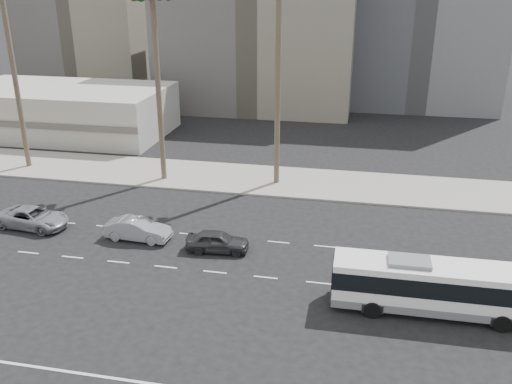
% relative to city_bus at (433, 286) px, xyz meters
% --- Properties ---
extents(ground, '(700.00, 700.00, 0.00)m').
position_rel_city_bus_xyz_m(ground, '(-5.85, 1.62, -1.52)').
color(ground, black).
rests_on(ground, ground).
extents(sidewalk_north, '(120.00, 7.00, 0.15)m').
position_rel_city_bus_xyz_m(sidewalk_north, '(-5.85, 17.12, -1.44)').
color(sidewalk_north, gray).
rests_on(sidewalk_north, ground).
extents(commercial_low, '(22.00, 12.16, 5.00)m').
position_rel_city_bus_xyz_m(commercial_low, '(-35.85, 27.61, 0.98)').
color(commercial_low, '#ABA9A0').
rests_on(commercial_low, ground).
extents(midrise_beige_west, '(24.00, 18.00, 18.00)m').
position_rel_city_bus_xyz_m(midrise_beige_west, '(-17.85, 46.62, 7.48)').
color(midrise_beige_west, '#5E5A56').
rests_on(midrise_beige_west, ground).
extents(midrise_gray_center, '(20.00, 20.00, 26.00)m').
position_rel_city_bus_xyz_m(midrise_gray_center, '(2.15, 53.62, 11.48)').
color(midrise_gray_center, '#4E5056').
rests_on(midrise_gray_center, ground).
extents(midrise_beige_far, '(18.00, 16.00, 15.00)m').
position_rel_city_bus_xyz_m(midrise_beige_far, '(-43.85, 51.62, 5.98)').
color(midrise_beige_far, '#5E5A56').
rests_on(midrise_beige_far, ground).
extents(city_bus, '(10.07, 2.46, 2.88)m').
position_rel_city_bus_xyz_m(city_bus, '(0.00, 0.00, 0.00)').
color(city_bus, white).
rests_on(city_bus, ground).
extents(car_a, '(1.93, 4.06, 1.34)m').
position_rel_city_bus_xyz_m(car_a, '(-12.39, 4.22, -0.85)').
color(car_a, '#313235').
rests_on(car_a, ground).
extents(car_b, '(1.70, 4.37, 1.42)m').
position_rel_city_bus_xyz_m(car_b, '(-17.89, 4.78, -0.81)').
color(car_b, gray).
rests_on(car_b, ground).
extents(car_c, '(2.77, 5.19, 1.39)m').
position_rel_city_bus_xyz_m(car_c, '(-25.62, 5.09, -0.82)').
color(car_c, gray).
rests_on(car_c, ground).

